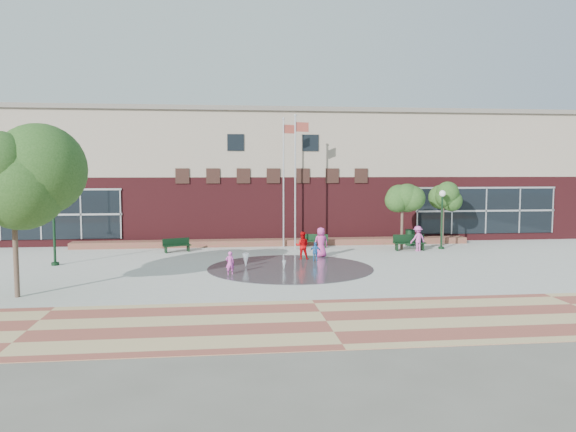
{
  "coord_description": "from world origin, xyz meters",
  "views": [
    {
      "loc": [
        -3.38,
        -24.97,
        5.06
      ],
      "look_at": [
        0.0,
        4.0,
        2.6
      ],
      "focal_mm": 35.0,
      "sensor_mm": 36.0,
      "label": 1
    }
  ],
  "objects": [
    {
      "name": "tree_small_right",
      "position": [
        10.96,
        10.3,
        3.05
      ],
      "size": [
        2.44,
        2.44,
        4.18
      ],
      "color": "#453329",
      "rests_on": "ground"
    },
    {
      "name": "flower_bed",
      "position": [
        0.0,
        11.6,
        0.0
      ],
      "size": [
        26.0,
        1.2,
        0.4
      ],
      "primitive_type": "cube",
      "color": "#A72540",
      "rests_on": "ground"
    },
    {
      "name": "adult_red",
      "position": [
        1.0,
        5.69,
        0.79
      ],
      "size": [
        0.85,
        0.71,
        1.57
      ],
      "primitive_type": "imported",
      "rotation": [
        0.0,
        0.0,
        2.98
      ],
      "color": "#C60509",
      "rests_on": "ground"
    },
    {
      "name": "flagpole_right",
      "position": [
        1.15,
        9.63,
        4.7
      ],
      "size": [
        0.98,
        0.45,
        8.42
      ],
      "rotation": [
        0.0,
        0.0,
        0.38
      ],
      "color": "silver",
      "rests_on": "ground"
    },
    {
      "name": "water_jet_a",
      "position": [
        -2.24,
        3.44,
        0.0
      ],
      "size": [
        0.37,
        0.37,
        0.72
      ],
      "primitive_type": "cone",
      "rotation": [
        3.14,
        0.0,
        0.0
      ],
      "color": "white",
      "rests_on": "ground"
    },
    {
      "name": "bench_right",
      "position": [
        8.07,
        8.31,
        0.32
      ],
      "size": [
        1.98,
        0.59,
        0.99
      ],
      "rotation": [
        0.0,
        0.0,
        -0.02
      ],
      "color": "black",
      "rests_on": "ground"
    },
    {
      "name": "splash_pad",
      "position": [
        0.0,
        3.0,
        0.0
      ],
      "size": [
        8.4,
        8.4,
        0.01
      ],
      "primitive_type": "cylinder",
      "color": "#383A3D",
      "rests_on": "ground"
    },
    {
      "name": "trash_can",
      "position": [
        8.86,
        10.51,
        0.55
      ],
      "size": [
        0.66,
        0.66,
        1.08
      ],
      "color": "black",
      "rests_on": "ground"
    },
    {
      "name": "adult_pink",
      "position": [
        2.18,
        6.4,
        0.86
      ],
      "size": [
        0.93,
        0.7,
        1.72
      ],
      "primitive_type": "imported",
      "rotation": [
        0.0,
        0.0,
        3.34
      ],
      "color": "#D33B95",
      "rests_on": "ground"
    },
    {
      "name": "child_blue",
      "position": [
        1.62,
        4.98,
        0.54
      ],
      "size": [
        0.67,
        0.41,
        1.07
      ],
      "primitive_type": "imported",
      "rotation": [
        0.0,
        0.0,
        2.9
      ],
      "color": "#2669B7",
      "rests_on": "ground"
    },
    {
      "name": "library_building",
      "position": [
        0.0,
        17.48,
        4.64
      ],
      "size": [
        44.4,
        10.4,
        9.2
      ],
      "color": "#4C171B",
      "rests_on": "ground"
    },
    {
      "name": "person_bench",
      "position": [
        8.51,
        8.07,
        0.78
      ],
      "size": [
        1.14,
        0.86,
        1.56
      ],
      "primitive_type": "imported",
      "rotation": [
        0.0,
        0.0,
        3.45
      ],
      "color": "#D451AE",
      "rests_on": "ground"
    },
    {
      "name": "flagpole_left",
      "position": [
        0.55,
        10.82,
        4.63
      ],
      "size": [
        0.9,
        0.46,
        8.32
      ],
      "rotation": [
        0.0,
        0.0,
        0.43
      ],
      "color": "silver",
      "rests_on": "ground"
    },
    {
      "name": "tree_mid",
      "position": [
        7.74,
        8.82,
        3.01
      ],
      "size": [
        2.45,
        2.45,
        4.13
      ],
      "color": "#453329",
      "rests_on": "ground"
    },
    {
      "name": "bench_mid",
      "position": [
        2.47,
        10.39,
        0.27
      ],
      "size": [
        1.76,
        0.9,
        0.85
      ],
      "rotation": [
        0.0,
        0.0,
        -0.27
      ],
      "color": "black",
      "rests_on": "ground"
    },
    {
      "name": "child_splash",
      "position": [
        -3.07,
        1.63,
        0.57
      ],
      "size": [
        0.45,
        0.33,
        1.14
      ],
      "primitive_type": "imported",
      "rotation": [
        0.0,
        0.0,
        3.3
      ],
      "color": "#E04AB9",
      "rests_on": "ground"
    },
    {
      "name": "lamp_right",
      "position": [
        10.29,
        8.75,
        2.31
      ],
      "size": [
        0.39,
        0.39,
        3.72
      ],
      "color": "black",
      "rests_on": "ground"
    },
    {
      "name": "lamp_left",
      "position": [
        -12.13,
        5.28,
        2.6
      ],
      "size": [
        0.44,
        0.44,
        4.18
      ],
      "color": "black",
      "rests_on": "ground"
    },
    {
      "name": "water_jet_b",
      "position": [
        -0.37,
        2.51,
        0.0
      ],
      "size": [
        0.21,
        0.21,
        0.47
      ],
      "primitive_type": "cone",
      "rotation": [
        3.14,
        0.0,
        0.0
      ],
      "color": "white",
      "rests_on": "ground"
    },
    {
      "name": "paver_band",
      "position": [
        0.0,
        -7.0,
        0.0
      ],
      "size": [
        46.0,
        6.0,
        0.01
      ],
      "primitive_type": "cube",
      "color": "#9A4B3C",
      "rests_on": "ground"
    },
    {
      "name": "bench_left",
      "position": [
        -6.17,
        9.31,
        0.27
      ],
      "size": [
        1.73,
        1.07,
        0.84
      ],
      "rotation": [
        0.0,
        0.0,
        0.39
      ],
      "color": "black",
      "rests_on": "ground"
    },
    {
      "name": "plaza_concrete",
      "position": [
        0.0,
        4.0,
        0.0
      ],
      "size": [
        46.0,
        18.0,
        0.01
      ],
      "primitive_type": "cube",
      "color": "#A8A8A0",
      "rests_on": "ground"
    },
    {
      "name": "ground",
      "position": [
        0.0,
        0.0,
        0.0
      ],
      "size": [
        120.0,
        120.0,
        0.0
      ],
      "primitive_type": "plane",
      "color": "#666056",
      "rests_on": "ground"
    },
    {
      "name": "tree_big_left",
      "position": [
        -11.45,
        -2.15,
        5.32
      ],
      "size": [
        4.65,
        4.65,
        7.44
      ],
      "color": "#453329",
      "rests_on": "ground"
    }
  ]
}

